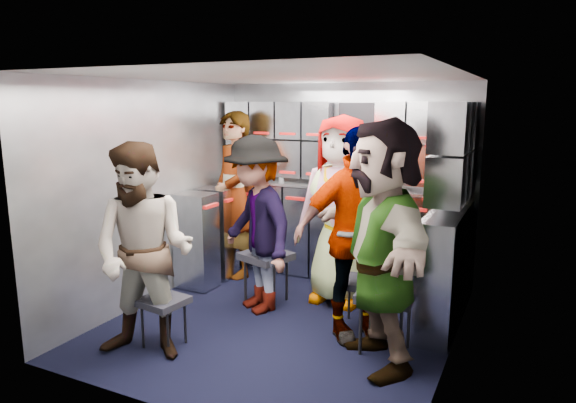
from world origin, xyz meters
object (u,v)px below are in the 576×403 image
at_px(attendant_arc_a, 144,253).
at_px(jump_seat_near_right, 386,298).
at_px(attendant_standing, 234,195).
at_px(jump_seat_mid_left, 266,259).
at_px(attendant_arc_d, 355,234).
at_px(jump_seat_mid_right, 360,285).
at_px(jump_seat_center, 346,252).
at_px(attendant_arc_e, 382,245).
at_px(attendant_arc_b, 256,225).
at_px(jump_seat_near_left, 163,303).
at_px(attendant_arc_c, 341,210).

bearing_deg(attendant_arc_a, jump_seat_near_right, 13.53).
height_order(attendant_standing, attendant_arc_a, attendant_standing).
height_order(jump_seat_mid_left, attendant_arc_d, attendant_arc_d).
distance_m(jump_seat_mid_right, attendant_arc_a, 1.79).
height_order(jump_seat_center, attendant_arc_e, attendant_arc_e).
relative_size(jump_seat_mid_right, attendant_arc_e, 0.24).
relative_size(attendant_standing, attendant_arc_a, 1.11).
bearing_deg(jump_seat_near_right, attendant_arc_b, 167.23).
height_order(jump_seat_mid_right, attendant_arc_e, attendant_arc_e).
bearing_deg(jump_seat_mid_left, attendant_arc_e, -26.81).
height_order(jump_seat_mid_left, attendant_arc_e, attendant_arc_e).
bearing_deg(jump_seat_mid_right, jump_seat_mid_left, 172.01).
relative_size(jump_seat_center, attendant_arc_b, 0.31).
bearing_deg(jump_seat_mid_left, attendant_arc_d, -17.97).
height_order(jump_seat_near_left, attendant_standing, attendant_standing).
height_order(attendant_arc_b, attendant_arc_d, attendant_arc_d).
relative_size(jump_seat_near_left, jump_seat_center, 0.81).
relative_size(jump_seat_mid_right, attendant_arc_d, 0.25).
height_order(jump_seat_center, attendant_arc_c, attendant_arc_c).
relative_size(jump_seat_near_left, jump_seat_mid_left, 0.77).
bearing_deg(attendant_arc_d, attendant_arc_a, 175.38).
xyz_separation_m(jump_seat_center, attendant_arc_a, (-0.91, -1.86, 0.38)).
distance_m(jump_seat_center, attendant_arc_e, 1.45).
bearing_deg(jump_seat_mid_right, jump_seat_near_right, -46.88).
height_order(jump_seat_near_left, jump_seat_near_right, jump_seat_near_right).
bearing_deg(attendant_arc_b, attendant_arc_e, 13.78).
distance_m(jump_seat_center, jump_seat_mid_right, 0.77).
bearing_deg(jump_seat_mid_right, attendant_arc_a, -137.10).
height_order(jump_seat_near_left, jump_seat_center, jump_seat_center).
distance_m(jump_seat_mid_left, jump_seat_mid_right, 0.99).
distance_m(jump_seat_near_left, attendant_arc_e, 1.75).
distance_m(jump_seat_center, jump_seat_near_right, 1.22).
relative_size(jump_seat_near_left, jump_seat_mid_right, 0.93).
distance_m(jump_seat_mid_right, attendant_arc_e, 0.80).
bearing_deg(jump_seat_near_left, jump_seat_mid_right, 38.25).
xyz_separation_m(attendant_standing, attendant_arc_e, (1.99, -1.22, -0.00)).
bearing_deg(jump_seat_near_right, attendant_arc_a, -151.88).
distance_m(jump_seat_near_right, attendant_arc_b, 1.38).
relative_size(attendant_arc_a, attendant_arc_b, 1.01).
distance_m(attendant_arc_b, attendant_arc_c, 0.82).
height_order(attendant_arc_a, attendant_arc_e, attendant_arc_e).
bearing_deg(attendant_arc_e, attendant_arc_d, -174.99).
bearing_deg(attendant_arc_a, jump_seat_mid_left, 62.73).
height_order(jump_seat_near_left, attendant_arc_e, attendant_arc_e).
xyz_separation_m(jump_seat_near_right, attendant_arc_c, (-0.68, 0.83, 0.46)).
height_order(jump_seat_near_right, attendant_arc_c, attendant_arc_c).
bearing_deg(jump_seat_near_left, attendant_arc_e, 17.11).
relative_size(jump_seat_mid_left, attendant_arc_e, 0.29).
xyz_separation_m(attendant_arc_a, attendant_arc_c, (0.91, 1.68, 0.08)).
distance_m(jump_seat_mid_right, attendant_arc_d, 0.52).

